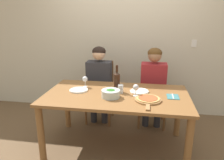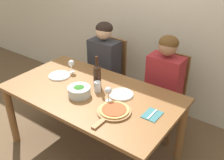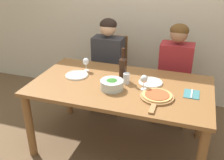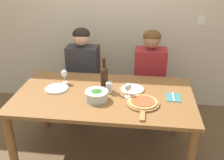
# 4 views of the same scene
# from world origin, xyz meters

# --- Properties ---
(ground_plane) EXTENTS (40.00, 40.00, 0.00)m
(ground_plane) POSITION_xyz_m (0.00, 0.00, 0.00)
(ground_plane) COLOR brown
(back_wall) EXTENTS (10.00, 0.06, 2.70)m
(back_wall) POSITION_xyz_m (0.00, 1.24, 1.35)
(back_wall) COLOR beige
(back_wall) RESTS_ON ground
(dining_table) EXTENTS (1.78, 0.98, 0.75)m
(dining_table) POSITION_xyz_m (0.00, 0.00, 0.65)
(dining_table) COLOR brown
(dining_table) RESTS_ON ground
(chair_left) EXTENTS (0.42, 0.42, 0.98)m
(chair_left) POSITION_xyz_m (-0.38, 0.81, 0.52)
(chair_left) COLOR brown
(chair_left) RESTS_ON ground
(chair_right) EXTENTS (0.42, 0.42, 0.98)m
(chair_right) POSITION_xyz_m (0.46, 0.81, 0.52)
(chair_right) COLOR brown
(chair_right) RESTS_ON ground
(person_woman) EXTENTS (0.47, 0.51, 1.24)m
(person_woman) POSITION_xyz_m (-0.38, 0.69, 0.75)
(person_woman) COLOR #28282D
(person_woman) RESTS_ON ground
(person_man) EXTENTS (0.47, 0.51, 1.24)m
(person_man) POSITION_xyz_m (0.46, 0.69, 0.75)
(person_man) COLOR #28282D
(person_man) RESTS_ON ground
(wine_bottle) EXTENTS (0.08, 0.08, 0.34)m
(wine_bottle) POSITION_xyz_m (-0.01, 0.12, 0.89)
(wine_bottle) COLOR black
(wine_bottle) RESTS_ON dining_table
(broccoli_bowl) EXTENTS (0.22, 0.22, 0.10)m
(broccoli_bowl) POSITION_xyz_m (-0.05, -0.12, 0.80)
(broccoli_bowl) COLOR silver
(broccoli_bowl) RESTS_ON dining_table
(dinner_plate_left) EXTENTS (0.24, 0.24, 0.02)m
(dinner_plate_left) POSITION_xyz_m (-0.50, 0.05, 0.76)
(dinner_plate_left) COLOR silver
(dinner_plate_left) RESTS_ON dining_table
(dinner_plate_right) EXTENTS (0.24, 0.24, 0.02)m
(dinner_plate_right) POSITION_xyz_m (0.28, 0.12, 0.76)
(dinner_plate_right) COLOR silver
(dinner_plate_right) RESTS_ON dining_table
(pizza_on_board) EXTENTS (0.31, 0.45, 0.04)m
(pizza_on_board) POSITION_xyz_m (0.39, -0.16, 0.77)
(pizza_on_board) COLOR #9E7042
(pizza_on_board) RESTS_ON dining_table
(wine_glass_left) EXTENTS (0.07, 0.07, 0.15)m
(wine_glass_left) POSITION_xyz_m (-0.46, 0.21, 0.86)
(wine_glass_left) COLOR silver
(wine_glass_left) RESTS_ON dining_table
(wine_glass_right) EXTENTS (0.07, 0.07, 0.15)m
(wine_glass_right) POSITION_xyz_m (0.24, -0.03, 0.86)
(wine_glass_right) COLOR silver
(wine_glass_right) RESTS_ON dining_table
(water_tumbler) EXTENTS (0.07, 0.07, 0.11)m
(water_tumbler) POSITION_xyz_m (0.05, 0.04, 0.81)
(water_tumbler) COLOR silver
(water_tumbler) RESTS_ON dining_table
(fork_on_napkin) EXTENTS (0.14, 0.18, 0.01)m
(fork_on_napkin) POSITION_xyz_m (0.68, 0.01, 0.76)
(fork_on_napkin) COLOR #387075
(fork_on_napkin) RESTS_ON dining_table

